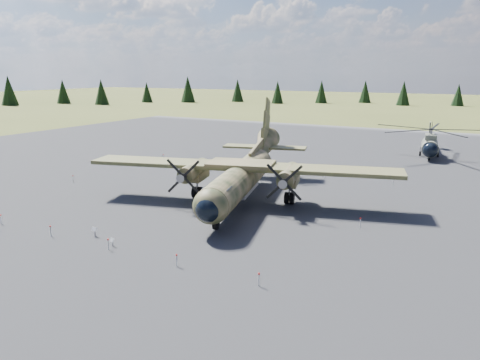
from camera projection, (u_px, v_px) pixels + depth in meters
The scene contains 8 objects.
ground at pixel (193, 201), 45.88m from camera, with size 500.00×500.00×0.00m, color brown.
apron at pixel (241, 181), 54.42m from camera, with size 120.00×120.00×0.04m, color #545458.
transport_plane at pixel (244, 171), 46.07m from camera, with size 29.96×26.79×9.96m.
helicopter_near at pixel (431, 137), 68.35m from camera, with size 19.48×21.44×4.39m.
info_placard_left at pixel (94, 230), 36.12m from camera, with size 0.48×0.23×0.74m.
info_placard_right at pixel (112, 241), 34.08m from camera, with size 0.41×0.23×0.61m.
barrier_fence at pixel (188, 196), 45.92m from camera, with size 33.12×29.62×0.85m.
treeline at pixel (132, 156), 43.40m from camera, with size 316.49×317.96×10.96m.
Camera 1 is at (25.34, -36.52, 12.48)m, focal length 35.00 mm.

